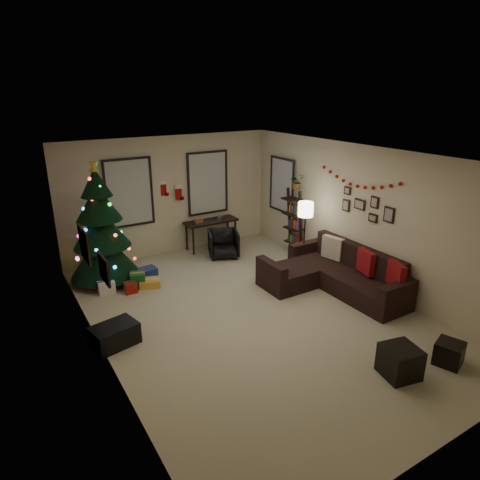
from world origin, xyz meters
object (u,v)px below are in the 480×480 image
Objects in this scene: christmas_tree at (101,232)px; bookshelf at (294,224)px; desk_chair at (223,244)px; desk at (211,224)px; sofa at (333,275)px.

bookshelf is (4.10, -0.86, -0.27)m from christmas_tree.
desk is at bearing 109.66° from desk_chair.
bookshelf is at bearing -11.83° from christmas_tree.
christmas_tree is 1.59× the size of bookshelf.
christmas_tree reaches higher than sofa.
christmas_tree is at bearing -168.69° from desk.
sofa is 1.91m from bookshelf.
desk_chair is (2.66, -0.11, -0.72)m from christmas_tree.
desk is 1.99m from bookshelf.
desk_chair is at bearing -92.47° from desk.
christmas_tree is 2.77m from desk.
christmas_tree reaches higher than desk.
sofa reaches higher than desk.
christmas_tree reaches higher than desk_chair.
sofa is 1.65× the size of bookshelf.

